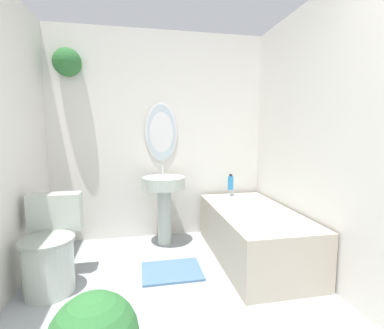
{
  "coord_description": "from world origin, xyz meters",
  "views": [
    {
      "loc": [
        -0.26,
        -0.49,
        1.26
      ],
      "look_at": [
        0.17,
        1.73,
        0.99
      ],
      "focal_mm": 26.0,
      "sensor_mm": 36.0,
      "label": 1
    }
  ],
  "objects_px": {
    "toilet": "(51,250)",
    "bathtub": "(253,232)",
    "shampoo_bottle": "(231,182)",
    "pedestal_sink": "(164,194)"
  },
  "relations": [
    {
      "from": "toilet",
      "to": "bathtub",
      "type": "xyz_separation_m",
      "value": [
        1.81,
        0.2,
        -0.06
      ]
    },
    {
      "from": "toilet",
      "to": "shampoo_bottle",
      "type": "xyz_separation_m",
      "value": [
        1.78,
        0.8,
        0.34
      ]
    },
    {
      "from": "pedestal_sink",
      "to": "toilet",
      "type": "bearing_deg",
      "value": -144.06
    },
    {
      "from": "bathtub",
      "to": "shampoo_bottle",
      "type": "relative_size",
      "value": 7.95
    },
    {
      "from": "toilet",
      "to": "bathtub",
      "type": "height_order",
      "value": "toilet"
    },
    {
      "from": "pedestal_sink",
      "to": "shampoo_bottle",
      "type": "relative_size",
      "value": 4.67
    },
    {
      "from": "bathtub",
      "to": "pedestal_sink",
      "type": "bearing_deg",
      "value": 148.64
    },
    {
      "from": "bathtub",
      "to": "shampoo_bottle",
      "type": "distance_m",
      "value": 0.72
    },
    {
      "from": "pedestal_sink",
      "to": "shampoo_bottle",
      "type": "height_order",
      "value": "pedestal_sink"
    },
    {
      "from": "bathtub",
      "to": "toilet",
      "type": "bearing_deg",
      "value": -173.66
    }
  ]
}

